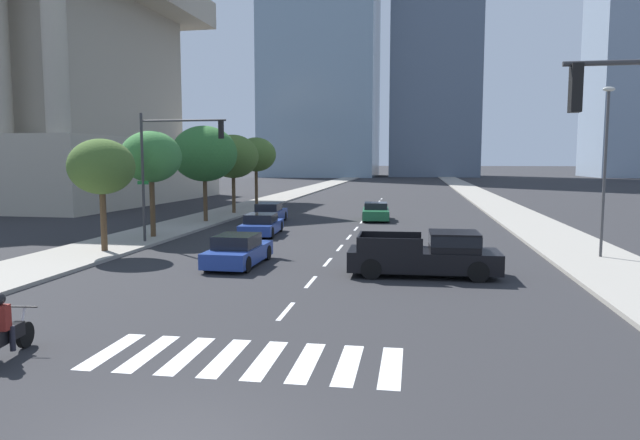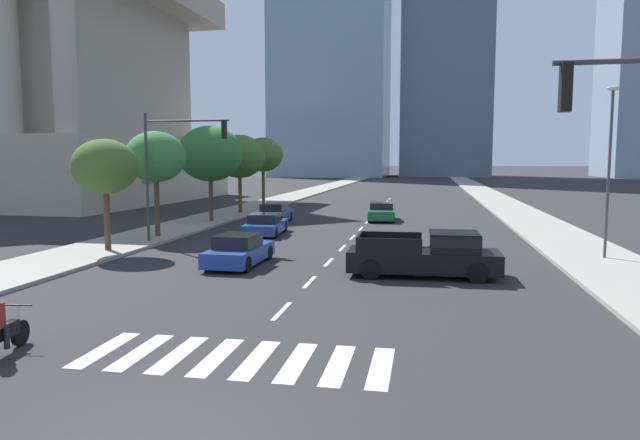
# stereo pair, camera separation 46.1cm
# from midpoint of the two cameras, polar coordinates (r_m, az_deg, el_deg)

# --- Properties ---
(sidewalk_east) EXTENTS (4.00, 260.00, 0.15)m
(sidewalk_east) POSITION_cam_midpoint_polar(r_m,az_deg,el_deg) (38.47, 20.44, -0.70)
(sidewalk_east) COLOR gray
(sidewalk_east) RESTS_ON ground
(sidewalk_west) EXTENTS (4.00, 260.00, 0.15)m
(sidewalk_west) POSITION_cam_midpoint_polar(r_m,az_deg,el_deg) (40.63, -12.44, -0.12)
(sidewalk_west) COLOR gray
(sidewalk_west) RESTS_ON ground
(crosswalk_near) EXTENTS (6.75, 2.49, 0.01)m
(crosswalk_near) POSITION_cam_midpoint_polar(r_m,az_deg,el_deg) (12.98, -8.43, -13.44)
(crosswalk_near) COLOR silver
(crosswalk_near) RESTS_ON ground
(lane_divider_center) EXTENTS (0.14, 50.00, 0.01)m
(lane_divider_center) POSITION_cam_midpoint_polar(r_m,az_deg,el_deg) (40.06, 3.85, -0.18)
(lane_divider_center) COLOR silver
(lane_divider_center) RESTS_ON ground
(motorcycle_lead) EXTENTS (0.70, 2.20, 1.49)m
(motorcycle_lead) POSITION_cam_midpoint_polar(r_m,az_deg,el_deg) (14.46, -29.70, -9.75)
(motorcycle_lead) COLOR black
(motorcycle_lead) RESTS_ON ground
(pickup_truck) EXTENTS (5.57, 2.18, 1.67)m
(pickup_truck) POSITION_cam_midpoint_polar(r_m,az_deg,el_deg) (21.70, 10.35, -3.37)
(pickup_truck) COLOR black
(pickup_truck) RESTS_ON ground
(sedan_blue_0) EXTENTS (1.94, 4.78, 1.37)m
(sedan_blue_0) POSITION_cam_midpoint_polar(r_m,az_deg,el_deg) (39.49, -5.39, 0.62)
(sedan_blue_0) COLOR navy
(sedan_blue_0) RESTS_ON ground
(sedan_blue_1) EXTENTS (2.11, 4.55, 1.24)m
(sedan_blue_1) POSITION_cam_midpoint_polar(r_m,az_deg,el_deg) (33.19, -6.22, -0.50)
(sedan_blue_1) COLOR navy
(sedan_blue_1) RESTS_ON ground
(sedan_blue_2) EXTENTS (1.89, 4.28, 1.30)m
(sedan_blue_2) POSITION_cam_midpoint_polar(r_m,az_deg,el_deg) (23.75, -8.67, -3.07)
(sedan_blue_2) COLOR navy
(sedan_blue_2) RESTS_ON ground
(sedan_green_3) EXTENTS (2.10, 4.37, 1.26)m
(sedan_green_3) POSITION_cam_midpoint_polar(r_m,az_deg,el_deg) (41.16, 5.23, 0.79)
(sedan_green_3) COLOR #1E6038
(sedan_green_3) RESTS_ON ground
(traffic_signal_far) EXTENTS (4.73, 0.28, 6.49)m
(traffic_signal_far) POSITION_cam_midpoint_polar(r_m,az_deg,el_deg) (29.93, -14.95, 6.31)
(traffic_signal_far) COLOR #333335
(traffic_signal_far) RESTS_ON sidewalk_west
(street_lamp_east) EXTENTS (0.50, 0.24, 7.20)m
(street_lamp_east) POSITION_cam_midpoint_polar(r_m,az_deg,el_deg) (27.19, 26.02, 5.46)
(street_lamp_east) COLOR #3F3F42
(street_lamp_east) RESTS_ON sidewalk_east
(street_tree_nearest) EXTENTS (2.96, 2.96, 5.11)m
(street_tree_nearest) POSITION_cam_midpoint_polar(r_m,az_deg,el_deg) (28.00, -21.30, 4.91)
(street_tree_nearest) COLOR #4C3823
(street_tree_nearest) RESTS_ON sidewalk_west
(street_tree_second) EXTENTS (3.24, 3.24, 5.70)m
(street_tree_second) POSITION_cam_midpoint_polar(r_m,az_deg,el_deg) (32.41, -16.81, 5.99)
(street_tree_second) COLOR #4C3823
(street_tree_second) RESTS_ON sidewalk_west
(street_tree_third) EXTENTS (4.40, 4.40, 6.43)m
(street_tree_third) POSITION_cam_midpoint_polar(r_m,az_deg,el_deg) (39.75, -11.73, 6.44)
(street_tree_third) COLOR #4C3823
(street_tree_third) RESTS_ON sidewalk_west
(street_tree_fourth) EXTENTS (3.97, 3.97, 6.10)m
(street_tree_fourth) POSITION_cam_midpoint_polar(r_m,az_deg,el_deg) (45.62, -8.90, 6.23)
(street_tree_fourth) COLOR #4C3823
(street_tree_fourth) RESTS_ON sidewalk_west
(street_tree_fifth) EXTENTS (3.57, 3.57, 6.14)m
(street_tree_fifth) POSITION_cam_midpoint_polar(r_m,az_deg,el_deg) (51.91, -6.62, 6.45)
(street_tree_fifth) COLOR #4C3823
(street_tree_fifth) RESTS_ON sidewalk_west
(war_memorial) EXTENTS (30.33, 30.33, 37.49)m
(war_memorial) POSITION_cam_midpoint_polar(r_m,az_deg,el_deg) (68.40, -27.44, 17.95)
(war_memorial) COLOR #B2A893
(war_memorial) RESTS_ON ground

